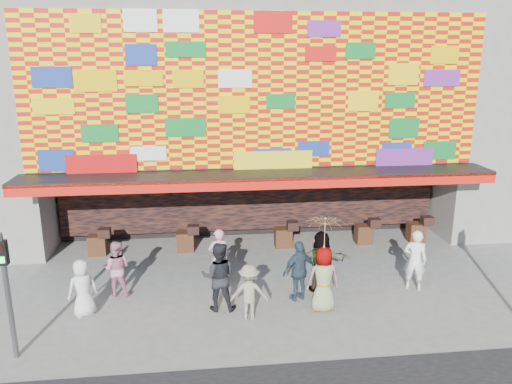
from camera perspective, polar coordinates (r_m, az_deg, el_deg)
ground at (r=13.90m, az=2.18°, el=-13.29°), size 90.00×90.00×0.00m
shop_building at (r=20.39m, az=-1.22°, el=11.24°), size 15.20×9.40×10.00m
signal_left at (r=12.36m, az=-26.65°, el=-9.19°), size 0.22×0.20×3.00m
ped_a at (r=14.04m, az=-19.20°, el=-10.32°), size 0.90×0.79×1.56m
ped_b at (r=15.05m, az=-4.28°, el=-7.38°), size 0.70×0.53×1.73m
ped_c at (r=13.55m, az=-4.29°, el=-9.60°), size 1.02×0.84×1.90m
ped_d at (r=13.14m, az=-0.79°, el=-11.37°), size 1.03×0.67×1.50m
ped_e at (r=14.10m, az=4.96°, el=-8.96°), size 1.11×0.76×1.74m
ped_f at (r=14.70m, az=7.43°, el=-7.85°), size 1.74×0.76×1.82m
ped_g at (r=13.60m, az=7.71°, el=-9.85°), size 0.90×0.60×1.80m
ped_h at (r=15.38m, az=17.71°, el=-7.41°), size 0.78×0.67×1.82m
ped_i at (r=14.90m, az=-15.64°, el=-8.39°), size 0.86×0.71×1.62m
parasol at (r=13.12m, az=7.90°, el=-4.79°), size 1.18×1.20×1.90m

